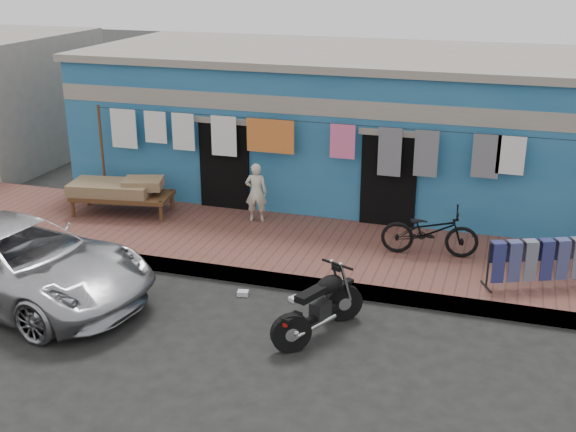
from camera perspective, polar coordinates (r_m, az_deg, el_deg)
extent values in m
plane|color=black|center=(11.18, -3.15, -8.92)|extent=(80.00, 80.00, 0.00)
cube|color=brown|center=(13.69, 1.27, -2.66)|extent=(28.00, 3.00, 0.25)
cube|color=gray|center=(12.42, -0.63, -5.13)|extent=(28.00, 0.10, 0.25)
cube|color=#205C8A|center=(16.94, 5.18, 6.98)|extent=(12.00, 5.00, 3.20)
cube|color=#9E9384|center=(14.41, 3.13, 8.59)|extent=(12.00, 0.14, 0.35)
cube|color=#9E9384|center=(16.64, 5.37, 12.62)|extent=(12.20, 5.20, 0.16)
cube|color=black|center=(15.39, -5.01, 3.52)|extent=(1.10, 0.10, 2.10)
cube|color=black|center=(14.45, 7.93, 2.31)|extent=(1.10, 0.10, 2.10)
cylinder|color=brown|center=(16.39, -14.47, 4.89)|extent=(0.06, 0.06, 2.10)
cylinder|color=black|center=(14.17, 2.79, 7.36)|extent=(10.00, 0.01, 0.01)
cube|color=silver|center=(15.95, -12.85, 6.75)|extent=(0.60, 0.02, 0.85)
cube|color=silver|center=(15.57, -10.43, 6.93)|extent=(0.50, 0.02, 0.68)
cube|color=silver|center=(15.29, -8.28, 6.61)|extent=(0.50, 0.02, 0.79)
cube|color=silver|center=(14.93, -5.09, 6.31)|extent=(0.55, 0.02, 0.84)
cube|color=#CC4C26|center=(14.56, -1.41, 6.34)|extent=(1.00, 0.02, 0.69)
cube|color=#E35E90|center=(14.16, 4.33, 5.89)|extent=(0.50, 0.02, 0.68)
cube|color=slate|center=(14.01, 8.04, 5.03)|extent=(0.45, 0.02, 0.96)
cube|color=slate|center=(13.92, 10.86, 4.87)|extent=(0.45, 0.02, 0.90)
cube|color=slate|center=(13.83, 15.37, 4.57)|extent=(0.50, 0.02, 0.83)
cube|color=silver|center=(13.81, 17.20, 4.60)|extent=(0.50, 0.02, 0.72)
imported|color=#BCBBC1|center=(12.62, -20.63, -3.32)|extent=(5.11, 2.94, 1.36)
imported|color=beige|center=(14.60, -2.53, 1.88)|extent=(0.49, 0.38, 1.22)
imported|color=black|center=(13.19, 11.16, -0.77)|extent=(1.77, 0.80, 1.11)
cube|color=silver|center=(12.20, -3.58, -6.10)|extent=(0.20, 0.17, 0.08)
cube|color=silver|center=(11.82, 2.51, -6.98)|extent=(0.20, 0.21, 0.08)
cube|color=silver|center=(12.00, 0.53, -6.56)|extent=(0.21, 0.22, 0.07)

